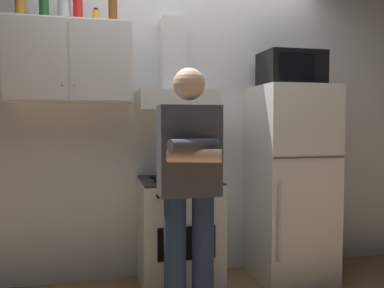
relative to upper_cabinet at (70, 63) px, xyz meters
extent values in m
cube|color=white|center=(0.85, 0.23, -0.40)|extent=(4.80, 0.10, 2.70)
cube|color=silver|center=(0.00, 0.01, 0.00)|extent=(0.90, 0.34, 0.60)
cube|color=silver|center=(-0.22, -0.17, 0.00)|extent=(0.43, 0.01, 0.58)
cube|color=silver|center=(0.22, -0.17, 0.00)|extent=(0.43, 0.01, 0.58)
sphere|color=#B2B2B7|center=(-0.04, -0.18, -0.18)|extent=(0.02, 0.02, 0.02)
sphere|color=#B2B2B7|center=(0.04, -0.18, -0.18)|extent=(0.02, 0.02, 0.02)
cube|color=silver|center=(0.80, -0.12, -1.32)|extent=(0.60, 0.60, 0.85)
cube|color=black|center=(0.80, -0.12, -0.89)|extent=(0.59, 0.59, 0.01)
cube|color=black|center=(0.80, -0.43, -1.30)|extent=(0.42, 0.01, 0.24)
cylinder|color=black|center=(0.67, -0.24, -0.88)|extent=(0.16, 0.16, 0.01)
cylinder|color=black|center=(0.93, -0.24, -0.88)|extent=(0.16, 0.16, 0.01)
cylinder|color=black|center=(0.67, 0.00, -0.88)|extent=(0.16, 0.16, 0.01)
cylinder|color=black|center=(0.93, 0.00, -0.88)|extent=(0.16, 0.16, 0.01)
cylinder|color=black|center=(0.60, -0.44, -0.95)|extent=(0.04, 0.02, 0.04)
cylinder|color=black|center=(0.73, -0.44, -0.95)|extent=(0.04, 0.02, 0.04)
cylinder|color=black|center=(0.87, -0.44, -0.95)|extent=(0.04, 0.02, 0.04)
cylinder|color=black|center=(1.00, -0.44, -0.95)|extent=(0.04, 0.02, 0.04)
cube|color=white|center=(0.80, -0.04, -0.27)|extent=(0.60, 0.44, 0.15)
cube|color=white|center=(0.80, 0.10, 0.10)|extent=(0.20, 0.16, 0.60)
cube|color=white|center=(1.75, -0.12, -0.95)|extent=(0.60, 0.60, 1.60)
cube|color=#4C4C4C|center=(1.75, -0.43, -0.71)|extent=(0.59, 0.01, 0.01)
cylinder|color=silver|center=(1.50, -0.44, -1.19)|extent=(0.02, 0.02, 0.60)
cube|color=black|center=(1.75, -0.10, -0.01)|extent=(0.48, 0.36, 0.28)
cube|color=black|center=(1.71, -0.29, -0.01)|extent=(0.30, 0.01, 0.20)
cylinder|color=navy|center=(0.66, -0.72, -1.32)|extent=(0.14, 0.14, 0.85)
cylinder|color=navy|center=(0.84, -0.72, -1.32)|extent=(0.14, 0.14, 0.85)
cube|color=#3F3F47|center=(0.75, -0.72, -0.62)|extent=(0.38, 0.20, 0.56)
cylinder|color=#3F3F47|center=(0.75, -0.86, -0.58)|extent=(0.33, 0.17, 0.08)
cylinder|color=#DBAD89|center=(0.75, -0.86, -0.64)|extent=(0.33, 0.17, 0.08)
sphere|color=#DBAD89|center=(0.75, -0.72, -0.21)|extent=(0.20, 0.20, 0.20)
cylinder|color=#B7BABF|center=(0.93, -0.24, -0.82)|extent=(0.18, 0.18, 0.11)
cylinder|color=black|center=(0.81, -0.24, -0.78)|extent=(0.05, 0.01, 0.01)
cylinder|color=black|center=(1.05, -0.24, -0.78)|extent=(0.05, 0.01, 0.01)
cylinder|color=brown|center=(0.32, 0.00, 0.42)|extent=(0.07, 0.07, 0.24)
cylinder|color=gold|center=(0.19, 0.04, 0.35)|extent=(0.05, 0.05, 0.11)
cylinder|color=black|center=(0.19, 0.04, 0.42)|extent=(0.03, 0.03, 0.02)
cylinder|color=#19471E|center=(-0.18, 0.00, 0.44)|extent=(0.07, 0.07, 0.29)
cylinder|color=red|center=(0.06, 0.02, 0.44)|extent=(0.07, 0.07, 0.28)
cylinder|color=#B2B5BA|center=(-0.04, 0.02, 0.39)|extent=(0.09, 0.09, 0.19)
camera|label=1|loc=(0.22, -3.09, -0.44)|focal=36.61mm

